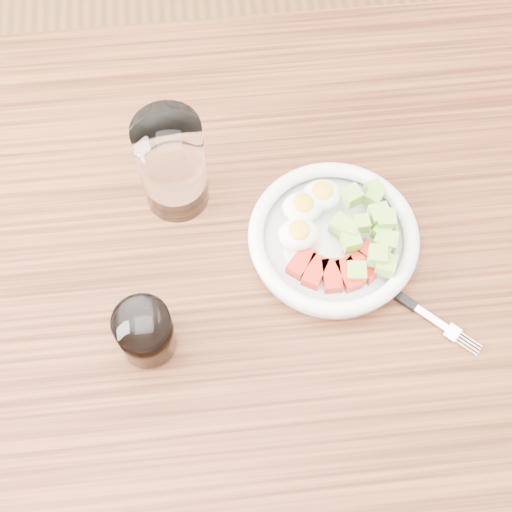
{
  "coord_description": "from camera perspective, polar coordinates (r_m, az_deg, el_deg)",
  "views": [
    {
      "loc": [
        -0.05,
        -0.38,
        1.64
      ],
      "look_at": [
        -0.01,
        0.01,
        0.8
      ],
      "focal_mm": 50.0,
      "sensor_mm": 36.0,
      "label": 1
    }
  ],
  "objects": [
    {
      "name": "bowl",
      "position": [
        0.95,
        6.24,
        1.59
      ],
      "size": [
        0.23,
        0.23,
        0.06
      ],
      "color": "white",
      "rests_on": "dining_table"
    },
    {
      "name": "dining_table",
      "position": [
        1.04,
        0.6,
        -3.52
      ],
      "size": [
        1.5,
        0.9,
        0.77
      ],
      "color": "brown",
      "rests_on": "ground"
    },
    {
      "name": "coffee_glass",
      "position": [
        0.89,
        -8.86,
        -6.04
      ],
      "size": [
        0.07,
        0.07,
        0.08
      ],
      "color": "white",
      "rests_on": "dining_table"
    },
    {
      "name": "fork",
      "position": [
        0.95,
        11.7,
        -3.41
      ],
      "size": [
        0.14,
        0.14,
        0.01
      ],
      "color": "black",
      "rests_on": "dining_table"
    },
    {
      "name": "water_glass",
      "position": [
        0.94,
        -6.71,
        7.26
      ],
      "size": [
        0.09,
        0.09,
        0.16
      ],
      "primitive_type": "cylinder",
      "color": "white",
      "rests_on": "dining_table"
    },
    {
      "name": "ground",
      "position": [
        1.68,
        0.38,
        -12.01
      ],
      "size": [
        4.0,
        4.0,
        0.0
      ],
      "primitive_type": "plane",
      "color": "brown",
      "rests_on": "ground"
    }
  ]
}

